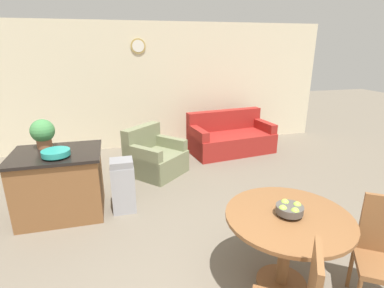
{
  "coord_description": "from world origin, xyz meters",
  "views": [
    {
      "loc": [
        -0.85,
        -1.26,
        2.22
      ],
      "look_at": [
        0.11,
        2.39,
        0.97
      ],
      "focal_mm": 28.0,
      "sensor_mm": 36.0,
      "label": 1
    }
  ],
  "objects_px": {
    "fruit_bowl": "(290,209)",
    "kitchen_island": "(60,183)",
    "trash_bin": "(123,186)",
    "armchair": "(154,158)",
    "teal_bowl": "(56,153)",
    "potted_plant": "(43,132)",
    "couch": "(230,138)",
    "dining_table": "(287,232)",
    "dining_chair_near_right": "(383,250)"
  },
  "relations": [
    {
      "from": "kitchen_island",
      "to": "potted_plant",
      "type": "height_order",
      "value": "potted_plant"
    },
    {
      "from": "teal_bowl",
      "to": "trash_bin",
      "type": "height_order",
      "value": "teal_bowl"
    },
    {
      "from": "potted_plant",
      "to": "teal_bowl",
      "type": "bearing_deg",
      "value": -64.29
    },
    {
      "from": "trash_bin",
      "to": "armchair",
      "type": "xyz_separation_m",
      "value": [
        0.6,
        1.2,
        -0.09
      ]
    },
    {
      "from": "dining_table",
      "to": "teal_bowl",
      "type": "distance_m",
      "value": 2.82
    },
    {
      "from": "fruit_bowl",
      "to": "teal_bowl",
      "type": "bearing_deg",
      "value": 141.28
    },
    {
      "from": "potted_plant",
      "to": "trash_bin",
      "type": "relative_size",
      "value": 0.52
    },
    {
      "from": "teal_bowl",
      "to": "couch",
      "type": "distance_m",
      "value": 3.77
    },
    {
      "from": "trash_bin",
      "to": "armchair",
      "type": "distance_m",
      "value": 1.34
    },
    {
      "from": "dining_table",
      "to": "trash_bin",
      "type": "bearing_deg",
      "value": 127.91
    },
    {
      "from": "fruit_bowl",
      "to": "armchair",
      "type": "distance_m",
      "value": 3.16
    },
    {
      "from": "dining_table",
      "to": "potted_plant",
      "type": "distance_m",
      "value": 3.28
    },
    {
      "from": "fruit_bowl",
      "to": "kitchen_island",
      "type": "xyz_separation_m",
      "value": [
        -2.22,
        1.94,
        -0.39
      ]
    },
    {
      "from": "fruit_bowl",
      "to": "couch",
      "type": "relative_size",
      "value": 0.13
    },
    {
      "from": "fruit_bowl",
      "to": "armchair",
      "type": "height_order",
      "value": "fruit_bowl"
    },
    {
      "from": "trash_bin",
      "to": "teal_bowl",
      "type": "bearing_deg",
      "value": -175.82
    },
    {
      "from": "potted_plant",
      "to": "couch",
      "type": "relative_size",
      "value": 0.21
    },
    {
      "from": "armchair",
      "to": "teal_bowl",
      "type": "bearing_deg",
      "value": -179.66
    },
    {
      "from": "teal_bowl",
      "to": "potted_plant",
      "type": "relative_size",
      "value": 0.86
    },
    {
      "from": "kitchen_island",
      "to": "couch",
      "type": "distance_m",
      "value": 3.66
    },
    {
      "from": "dining_chair_near_right",
      "to": "armchair",
      "type": "xyz_separation_m",
      "value": [
        -1.52,
        3.38,
        -0.25
      ]
    },
    {
      "from": "couch",
      "to": "dining_chair_near_right",
      "type": "bearing_deg",
      "value": -100.68
    },
    {
      "from": "kitchen_island",
      "to": "teal_bowl",
      "type": "height_order",
      "value": "teal_bowl"
    },
    {
      "from": "dining_table",
      "to": "dining_chair_near_right",
      "type": "height_order",
      "value": "dining_chair_near_right"
    },
    {
      "from": "fruit_bowl",
      "to": "couch",
      "type": "xyz_separation_m",
      "value": [
        0.95,
        3.75,
        -0.54
      ]
    },
    {
      "from": "fruit_bowl",
      "to": "armchair",
      "type": "xyz_separation_m",
      "value": [
        -0.81,
        3.01,
        -0.55
      ]
    },
    {
      "from": "kitchen_island",
      "to": "trash_bin",
      "type": "xyz_separation_m",
      "value": [
        0.82,
        -0.13,
        -0.07
      ]
    },
    {
      "from": "dining_chair_near_right",
      "to": "teal_bowl",
      "type": "height_order",
      "value": "dining_chair_near_right"
    },
    {
      "from": "teal_bowl",
      "to": "armchair",
      "type": "distance_m",
      "value": 1.98
    },
    {
      "from": "potted_plant",
      "to": "trash_bin",
      "type": "xyz_separation_m",
      "value": [
        0.98,
        -0.38,
        -0.73
      ]
    },
    {
      "from": "dining_chair_near_right",
      "to": "kitchen_island",
      "type": "relative_size",
      "value": 0.9
    },
    {
      "from": "fruit_bowl",
      "to": "trash_bin",
      "type": "height_order",
      "value": "fruit_bowl"
    },
    {
      "from": "dining_chair_near_right",
      "to": "couch",
      "type": "height_order",
      "value": "dining_chair_near_right"
    },
    {
      "from": "couch",
      "to": "armchair",
      "type": "xyz_separation_m",
      "value": [
        -1.76,
        -0.75,
        -0.01
      ]
    },
    {
      "from": "kitchen_island",
      "to": "dining_table",
      "type": "bearing_deg",
      "value": -41.11
    },
    {
      "from": "trash_bin",
      "to": "armchair",
      "type": "relative_size",
      "value": 0.64
    },
    {
      "from": "kitchen_island",
      "to": "teal_bowl",
      "type": "xyz_separation_m",
      "value": [
        0.04,
        -0.19,
        0.5
      ]
    },
    {
      "from": "armchair",
      "to": "potted_plant",
      "type": "bearing_deg",
      "value": 165.34
    },
    {
      "from": "kitchen_island",
      "to": "trash_bin",
      "type": "distance_m",
      "value": 0.83
    },
    {
      "from": "potted_plant",
      "to": "couch",
      "type": "distance_m",
      "value": 3.78
    },
    {
      "from": "dining_chair_near_right",
      "to": "fruit_bowl",
      "type": "relative_size",
      "value": 4.17
    },
    {
      "from": "dining_table",
      "to": "potted_plant",
      "type": "xyz_separation_m",
      "value": [
        -2.39,
        2.18,
        0.51
      ]
    },
    {
      "from": "couch",
      "to": "trash_bin",
      "type": "bearing_deg",
      "value": -147.73
    },
    {
      "from": "dining_table",
      "to": "fruit_bowl",
      "type": "bearing_deg",
      "value": -86.73
    },
    {
      "from": "fruit_bowl",
      "to": "armchair",
      "type": "bearing_deg",
      "value": 105.08
    },
    {
      "from": "kitchen_island",
      "to": "couch",
      "type": "bearing_deg",
      "value": 29.79
    },
    {
      "from": "fruit_bowl",
      "to": "couch",
      "type": "height_order",
      "value": "fruit_bowl"
    },
    {
      "from": "fruit_bowl",
      "to": "trash_bin",
      "type": "xyz_separation_m",
      "value": [
        -1.41,
        1.81,
        -0.46
      ]
    },
    {
      "from": "trash_bin",
      "to": "dining_table",
      "type": "bearing_deg",
      "value": -52.09
    },
    {
      "from": "dining_table",
      "to": "kitchen_island",
      "type": "height_order",
      "value": "kitchen_island"
    }
  ]
}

